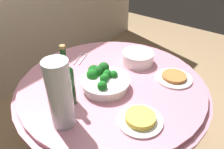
{
  "coord_description": "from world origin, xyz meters",
  "views": [
    {
      "loc": [
        -0.86,
        -0.66,
        1.52
      ],
      "look_at": [
        0.0,
        0.0,
        0.79
      ],
      "focal_mm": 35.48,
      "sensor_mm": 36.0,
      "label": 1
    }
  ],
  "objects": [
    {
      "name": "plate_stack",
      "position": [
        0.28,
        -0.01,
        0.78
      ],
      "size": [
        0.21,
        0.21,
        0.08
      ],
      "color": "white",
      "rests_on": "buffet_table"
    },
    {
      "name": "decorative_fruit_vase",
      "position": [
        -0.4,
        -0.03,
        0.89
      ],
      "size": [
        0.11,
        0.11,
        0.34
      ],
      "color": "silver",
      "rests_on": "buffet_table"
    },
    {
      "name": "food_plate_peanuts",
      "position": [
        0.25,
        -0.28,
        0.75
      ],
      "size": [
        0.22,
        0.22,
        0.03
      ],
      "color": "white",
      "rests_on": "buffet_table"
    },
    {
      "name": "broccoli_bowl",
      "position": [
        -0.07,
        0.0,
        0.79
      ],
      "size": [
        0.28,
        0.28,
        0.12
      ],
      "color": "white",
      "rests_on": "buffet_table"
    },
    {
      "name": "serving_tongs",
      "position": [
        0.08,
        0.34,
        0.74
      ],
      "size": [
        0.16,
        0.1,
        0.01
      ],
      "color": "silver",
      "rests_on": "buffet_table"
    },
    {
      "name": "label_placard_mid",
      "position": [
        -0.2,
        0.16,
        0.77
      ],
      "size": [
        0.05,
        0.03,
        0.05
      ],
      "color": "white",
      "rests_on": "buffet_table"
    },
    {
      "name": "label_placard_front",
      "position": [
        -0.18,
        0.33,
        0.77
      ],
      "size": [
        0.05,
        0.01,
        0.05
      ],
      "color": "white",
      "rests_on": "buffet_table"
    },
    {
      "name": "food_plate_fried_egg",
      "position": [
        -0.18,
        -0.31,
        0.76
      ],
      "size": [
        0.22,
        0.22,
        0.04
      ],
      "color": "white",
      "rests_on": "buffet_table"
    },
    {
      "name": "buffet_table",
      "position": [
        0.0,
        0.0,
        0.38
      ],
      "size": [
        1.16,
        1.16,
        0.74
      ],
      "color": "maroon",
      "rests_on": "ground_plane"
    },
    {
      "name": "wine_bottle",
      "position": [
        -0.29,
        0.06,
        0.87
      ],
      "size": [
        0.07,
        0.07,
        0.34
      ],
      "color": "#123F17",
      "rests_on": "buffet_table"
    }
  ]
}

